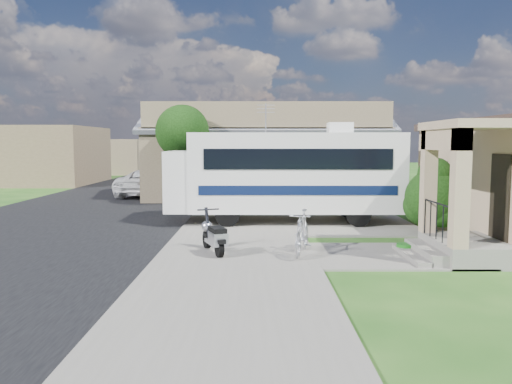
{
  "coord_description": "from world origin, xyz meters",
  "views": [
    {
      "loc": [
        -0.48,
        -13.44,
        2.87
      ],
      "look_at": [
        -0.5,
        2.5,
        1.3
      ],
      "focal_mm": 35.0,
      "sensor_mm": 36.0,
      "label": 1
    }
  ],
  "objects_px": {
    "motorhome": "(286,173)",
    "scooter": "(214,237)",
    "shrub": "(435,195)",
    "van": "(165,172)",
    "pickup_truck": "(153,182)",
    "garden_hose": "(405,249)",
    "bicycle": "(302,235)"
  },
  "relations": [
    {
      "from": "scooter",
      "to": "pickup_truck",
      "type": "xyz_separation_m",
      "value": [
        -4.58,
        14.48,
        0.24
      ]
    },
    {
      "from": "van",
      "to": "garden_hose",
      "type": "height_order",
      "value": "van"
    },
    {
      "from": "garden_hose",
      "to": "van",
      "type": "bearing_deg",
      "value": 116.28
    },
    {
      "from": "pickup_truck",
      "to": "van",
      "type": "height_order",
      "value": "van"
    },
    {
      "from": "motorhome",
      "to": "garden_hose",
      "type": "relative_size",
      "value": 17.98
    },
    {
      "from": "bicycle",
      "to": "pickup_truck",
      "type": "height_order",
      "value": "pickup_truck"
    },
    {
      "from": "scooter",
      "to": "van",
      "type": "height_order",
      "value": "van"
    },
    {
      "from": "motorhome",
      "to": "bicycle",
      "type": "height_order",
      "value": "motorhome"
    },
    {
      "from": "van",
      "to": "garden_hose",
      "type": "bearing_deg",
      "value": -59.79
    },
    {
      "from": "motorhome",
      "to": "scooter",
      "type": "relative_size",
      "value": 5.1
    },
    {
      "from": "shrub",
      "to": "van",
      "type": "xyz_separation_m",
      "value": [
        -11.76,
        17.63,
        -0.27
      ]
    },
    {
      "from": "pickup_truck",
      "to": "van",
      "type": "relative_size",
      "value": 0.79
    },
    {
      "from": "shrub",
      "to": "garden_hose",
      "type": "xyz_separation_m",
      "value": [
        -1.72,
        -2.71,
        -1.14
      ]
    },
    {
      "from": "scooter",
      "to": "shrub",
      "type": "bearing_deg",
      "value": 3.57
    },
    {
      "from": "pickup_truck",
      "to": "garden_hose",
      "type": "xyz_separation_m",
      "value": [
        9.56,
        -14.16,
        -0.63
      ]
    },
    {
      "from": "scooter",
      "to": "bicycle",
      "type": "distance_m",
      "value": 2.24
    },
    {
      "from": "shrub",
      "to": "garden_hose",
      "type": "distance_m",
      "value": 3.4
    },
    {
      "from": "bicycle",
      "to": "motorhome",
      "type": "bearing_deg",
      "value": 105.24
    },
    {
      "from": "garden_hose",
      "to": "scooter",
      "type": "bearing_deg",
      "value": -176.28
    },
    {
      "from": "garden_hose",
      "to": "shrub",
      "type": "bearing_deg",
      "value": 57.66
    },
    {
      "from": "van",
      "to": "bicycle",
      "type": "bearing_deg",
      "value": -66.69
    },
    {
      "from": "motorhome",
      "to": "garden_hose",
      "type": "distance_m",
      "value": 5.99
    },
    {
      "from": "shrub",
      "to": "scooter",
      "type": "height_order",
      "value": "shrub"
    },
    {
      "from": "pickup_truck",
      "to": "garden_hose",
      "type": "height_order",
      "value": "pickup_truck"
    },
    {
      "from": "pickup_truck",
      "to": "shrub",
      "type": "bearing_deg",
      "value": 145.6
    },
    {
      "from": "shrub",
      "to": "van",
      "type": "distance_m",
      "value": 21.19
    },
    {
      "from": "bicycle",
      "to": "garden_hose",
      "type": "bearing_deg",
      "value": 22.55
    },
    {
      "from": "shrub",
      "to": "scooter",
      "type": "relative_size",
      "value": 1.5
    },
    {
      "from": "pickup_truck",
      "to": "scooter",
      "type": "bearing_deg",
      "value": 118.56
    },
    {
      "from": "bicycle",
      "to": "van",
      "type": "xyz_separation_m",
      "value": [
        -7.29,
        20.74,
        0.41
      ]
    },
    {
      "from": "bicycle",
      "to": "scooter",
      "type": "bearing_deg",
      "value": -167.53
    },
    {
      "from": "scooter",
      "to": "van",
      "type": "distance_m",
      "value": 21.28
    }
  ]
}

